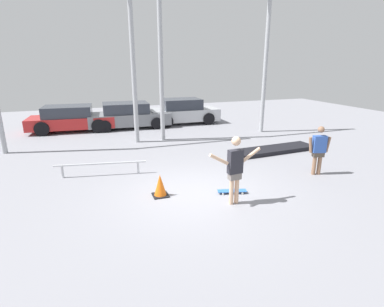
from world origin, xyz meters
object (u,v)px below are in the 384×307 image
at_px(parked_car_red, 71,119).
at_px(parked_car_grey, 128,116).
at_px(skateboarder, 235,166).
at_px(traffic_cone, 160,186).
at_px(bystander, 319,149).
at_px(skateboard, 232,191).
at_px(parked_car_silver, 183,112).
at_px(grind_rail, 101,165).
at_px(manual_pad, 274,150).

xyz_separation_m(parked_car_red, parked_car_grey, (2.96, -0.14, 0.02)).
height_order(skateboarder, parked_car_grey, skateboarder).
relative_size(skateboarder, parked_car_red, 0.40).
bearing_deg(traffic_cone, skateboarder, -32.92).
relative_size(parked_car_red, traffic_cone, 7.27).
bearing_deg(bystander, skateboarder, 31.04).
bearing_deg(parked_car_grey, skateboard, -79.58).
relative_size(skateboard, parked_car_silver, 0.20).
bearing_deg(grind_rail, skateboard, -38.16).
relative_size(parked_car_red, bystander, 2.80).
relative_size(skateboarder, manual_pad, 0.50).
xyz_separation_m(skateboarder, parked_car_red, (-4.14, 10.57, -0.36)).
bearing_deg(bystander, parked_car_silver, -66.61).
xyz_separation_m(skateboard, grind_rail, (-3.32, 2.61, 0.28)).
bearing_deg(parked_car_silver, bystander, -80.12).
distance_m(parked_car_silver, traffic_cone, 10.19).
xyz_separation_m(skateboarder, parked_car_silver, (2.04, 10.56, -0.31)).
distance_m(parked_car_red, parked_car_silver, 6.18).
bearing_deg(skateboard, traffic_cone, -179.01).
xyz_separation_m(skateboard, traffic_cone, (-1.90, 0.49, 0.23)).
bearing_deg(skateboarder, skateboard, 61.91).
relative_size(manual_pad, parked_car_grey, 0.80).
bearing_deg(parked_car_silver, parked_car_grey, -176.21).
distance_m(skateboarder, parked_car_grey, 10.50).
bearing_deg(parked_car_red, traffic_cone, -71.11).
bearing_deg(parked_car_red, bystander, -47.33).
bearing_deg(skateboard, bystander, 23.02).
height_order(grind_rail, parked_car_grey, parked_car_grey).
bearing_deg(parked_car_grey, grind_rail, -102.45).
height_order(skateboarder, parked_car_red, skateboarder).
height_order(grind_rail, traffic_cone, traffic_cone).
relative_size(skateboard, manual_pad, 0.23).
relative_size(manual_pad, parked_car_silver, 0.88).
height_order(skateboard, traffic_cone, traffic_cone).
distance_m(parked_car_red, parked_car_grey, 2.97).
distance_m(skateboard, bystander, 3.33).
bearing_deg(manual_pad, parked_car_red, 138.47).
bearing_deg(parked_car_silver, skateboarder, -99.50).
relative_size(manual_pad, traffic_cone, 5.84).
bearing_deg(skateboarder, parked_car_silver, 74.26).
xyz_separation_m(skateboarder, traffic_cone, (-1.65, 1.07, -0.70)).
height_order(skateboard, bystander, bystander).
bearing_deg(skateboard, grind_rail, 157.40).
bearing_deg(manual_pad, grind_rail, -176.11).
bearing_deg(manual_pad, traffic_cone, -154.28).
height_order(manual_pad, grind_rail, grind_rail).
relative_size(skateboard, parked_car_grey, 0.19).
relative_size(skateboard, traffic_cone, 1.36).
distance_m(parked_car_grey, traffic_cone, 9.38).
height_order(skateboarder, bystander, skateboarder).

